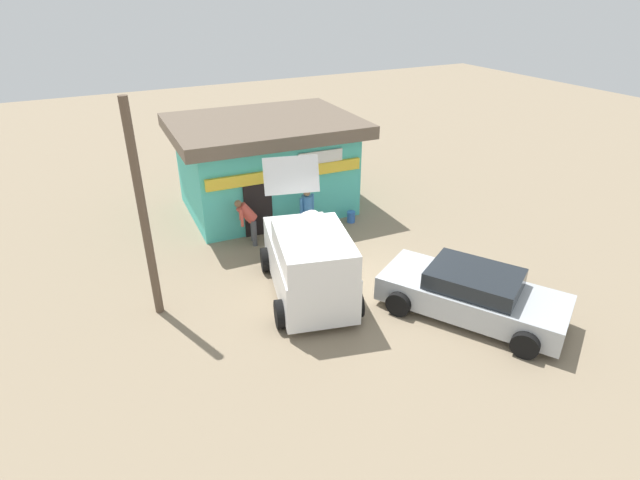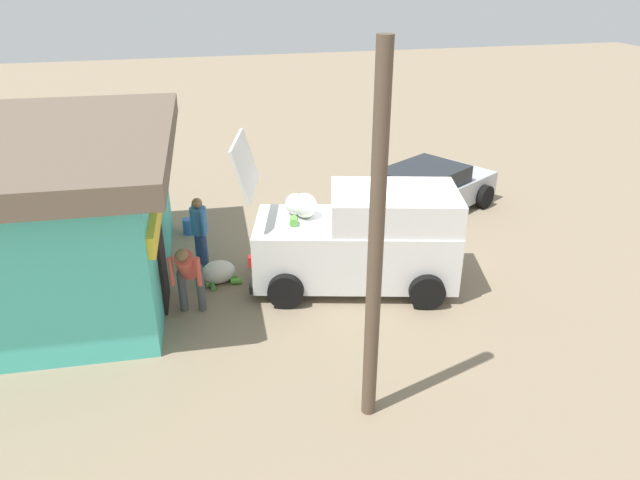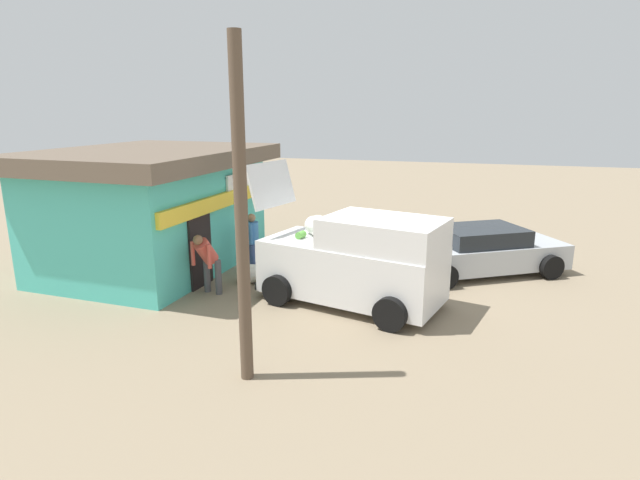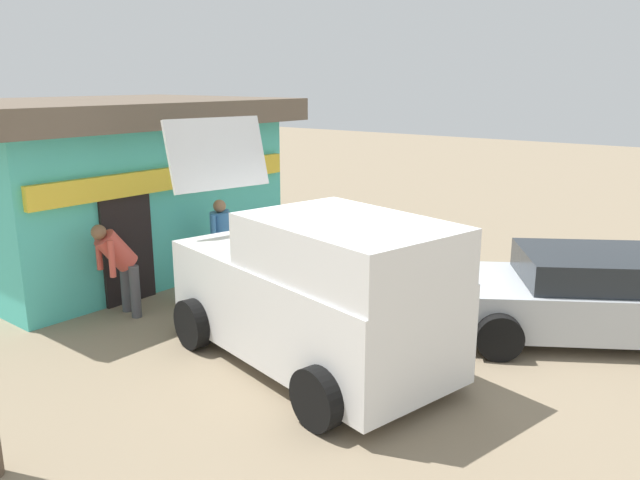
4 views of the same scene
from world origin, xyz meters
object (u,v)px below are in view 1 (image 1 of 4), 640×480
object	(u,v)px
storefront_bar	(266,163)
paint_bucket	(351,217)
delivery_van	(309,261)
parked_sedan	(472,294)
customer_bending	(248,218)
unloaded_banana_pile	(289,238)
vendor_standing	(307,209)

from	to	relation	value
storefront_bar	paint_bucket	world-z (taller)	storefront_bar
delivery_van	parked_sedan	world-z (taller)	delivery_van
storefront_bar	parked_sedan	xyz separation A→B (m)	(1.94, -8.32, -1.06)
customer_bending	unloaded_banana_pile	world-z (taller)	customer_bending
vendor_standing	customer_bending	size ratio (longest dim) A/B	1.06
parked_sedan	paint_bucket	xyz separation A→B (m)	(0.08, 5.87, -0.39)
delivery_van	customer_bending	world-z (taller)	delivery_van
customer_bending	paint_bucket	xyz separation A→B (m)	(3.57, -0.07, -0.69)
storefront_bar	delivery_van	bearing A→B (deg)	-101.35
parked_sedan	vendor_standing	size ratio (longest dim) A/B	2.94
customer_bending	unloaded_banana_pile	xyz separation A→B (m)	(1.09, -0.59, -0.67)
unloaded_banana_pile	paint_bucket	xyz separation A→B (m)	(2.48, 0.52, -0.02)
paint_bucket	vendor_standing	bearing A→B (deg)	-172.49
storefront_bar	paint_bucket	size ratio (longest dim) A/B	16.76
storefront_bar	customer_bending	world-z (taller)	storefront_bar
delivery_van	unloaded_banana_pile	bearing A→B (deg)	76.08
vendor_standing	paint_bucket	size ratio (longest dim) A/B	4.12
vendor_standing	parked_sedan	bearing A→B (deg)	-73.61
parked_sedan	customer_bending	size ratio (longest dim) A/B	3.12
unloaded_banana_pile	paint_bucket	distance (m)	2.54
parked_sedan	vendor_standing	distance (m)	5.88
unloaded_banana_pile	paint_bucket	size ratio (longest dim) A/B	2.22
delivery_van	vendor_standing	bearing A→B (deg)	64.98
unloaded_banana_pile	customer_bending	bearing A→B (deg)	151.67
storefront_bar	vendor_standing	bearing A→B (deg)	-84.10
delivery_van	paint_bucket	distance (m)	4.64
customer_bending	delivery_van	bearing A→B (deg)	-83.17
delivery_van	customer_bending	xyz separation A→B (m)	(-0.40, 3.37, -0.11)
delivery_van	vendor_standing	size ratio (longest dim) A/B	2.85
parked_sedan	customer_bending	xyz separation A→B (m)	(-3.49, 5.94, 0.30)
storefront_bar	unloaded_banana_pile	xyz separation A→B (m)	(-0.47, -2.97, -1.43)
storefront_bar	unloaded_banana_pile	bearing A→B (deg)	-98.91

